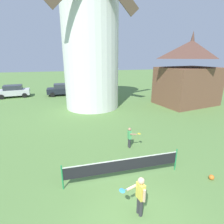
{
  "coord_description": "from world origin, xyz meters",
  "views": [
    {
      "loc": [
        -1.9,
        -4.7,
        5.24
      ],
      "look_at": [
        0.27,
        3.71,
        2.49
      ],
      "focal_mm": 28.95,
      "sensor_mm": 36.0,
      "label": 1
    }
  ],
  "objects_px": {
    "player_far": "(130,136)",
    "parked_car_black": "(63,89)",
    "tennis_net": "(124,165)",
    "player_near": "(140,194)",
    "stray_ball": "(212,177)",
    "parked_car_silver": "(13,91)",
    "windmill": "(90,22)",
    "chapel": "(188,74)"
  },
  "relations": [
    {
      "from": "tennis_net",
      "to": "windmill",
      "type": "bearing_deg",
      "value": 87.78
    },
    {
      "from": "stray_ball",
      "to": "tennis_net",
      "type": "bearing_deg",
      "value": 164.63
    },
    {
      "from": "tennis_net",
      "to": "chapel",
      "type": "xyz_separation_m",
      "value": [
        10.68,
        10.58,
        2.59
      ]
    },
    {
      "from": "windmill",
      "to": "player_near",
      "type": "relative_size",
      "value": 10.87
    },
    {
      "from": "tennis_net",
      "to": "stray_ball",
      "type": "relative_size",
      "value": 23.0
    },
    {
      "from": "tennis_net",
      "to": "chapel",
      "type": "bearing_deg",
      "value": 44.74
    },
    {
      "from": "tennis_net",
      "to": "parked_car_black",
      "type": "height_order",
      "value": "parked_car_black"
    },
    {
      "from": "stray_ball",
      "to": "parked_car_silver",
      "type": "distance_m",
      "value": 23.69
    },
    {
      "from": "player_near",
      "to": "parked_car_black",
      "type": "bearing_deg",
      "value": 96.75
    },
    {
      "from": "tennis_net",
      "to": "player_far",
      "type": "distance_m",
      "value": 2.92
    },
    {
      "from": "windmill",
      "to": "chapel",
      "type": "height_order",
      "value": "windmill"
    },
    {
      "from": "chapel",
      "to": "stray_ball",
      "type": "bearing_deg",
      "value": -120.86
    },
    {
      "from": "windmill",
      "to": "player_far",
      "type": "distance_m",
      "value": 12.03
    },
    {
      "from": "player_far",
      "to": "parked_car_silver",
      "type": "distance_m",
      "value": 19.25
    },
    {
      "from": "stray_ball",
      "to": "chapel",
      "type": "distance_m",
      "value": 13.89
    },
    {
      "from": "parked_car_black",
      "to": "player_far",
      "type": "bearing_deg",
      "value": -76.91
    },
    {
      "from": "player_near",
      "to": "player_far",
      "type": "height_order",
      "value": "player_near"
    },
    {
      "from": "player_near",
      "to": "player_far",
      "type": "xyz_separation_m",
      "value": [
        1.3,
        4.56,
        -0.12
      ]
    },
    {
      "from": "parked_car_silver",
      "to": "player_near",
      "type": "bearing_deg",
      "value": -67.49
    },
    {
      "from": "chapel",
      "to": "player_far",
      "type": "bearing_deg",
      "value": -139.91
    },
    {
      "from": "windmill",
      "to": "player_far",
      "type": "xyz_separation_m",
      "value": [
        0.78,
        -9.39,
        -7.48
      ]
    },
    {
      "from": "windmill",
      "to": "player_far",
      "type": "bearing_deg",
      "value": -85.28
    },
    {
      "from": "player_near",
      "to": "chapel",
      "type": "distance_m",
      "value": 16.65
    },
    {
      "from": "player_near",
      "to": "chapel",
      "type": "bearing_deg",
      "value": 49.35
    },
    {
      "from": "windmill",
      "to": "tennis_net",
      "type": "relative_size",
      "value": 3.06
    },
    {
      "from": "tennis_net",
      "to": "player_near",
      "type": "height_order",
      "value": "player_near"
    },
    {
      "from": "stray_ball",
      "to": "parked_car_silver",
      "type": "height_order",
      "value": "parked_car_silver"
    },
    {
      "from": "windmill",
      "to": "parked_car_silver",
      "type": "height_order",
      "value": "windmill"
    },
    {
      "from": "player_far",
      "to": "parked_car_black",
      "type": "xyz_separation_m",
      "value": [
        -3.74,
        16.07,
        0.1
      ]
    },
    {
      "from": "parked_car_silver",
      "to": "windmill",
      "type": "bearing_deg",
      "value": -37.42
    },
    {
      "from": "player_near",
      "to": "parked_car_silver",
      "type": "height_order",
      "value": "parked_car_silver"
    },
    {
      "from": "tennis_net",
      "to": "chapel",
      "type": "relative_size",
      "value": 0.69
    },
    {
      "from": "player_far",
      "to": "chapel",
      "type": "xyz_separation_m",
      "value": [
        9.43,
        7.94,
        2.57
      ]
    },
    {
      "from": "player_far",
      "to": "stray_ball",
      "type": "xyz_separation_m",
      "value": [
        2.5,
        -3.67,
        -0.59
      ]
    },
    {
      "from": "player_near",
      "to": "parked_car_silver",
      "type": "relative_size",
      "value": 0.37
    },
    {
      "from": "player_near",
      "to": "chapel",
      "type": "xyz_separation_m",
      "value": [
        10.73,
        12.5,
        2.45
      ]
    },
    {
      "from": "parked_car_silver",
      "to": "chapel",
      "type": "relative_size",
      "value": 0.52
    },
    {
      "from": "tennis_net",
      "to": "player_near",
      "type": "xyz_separation_m",
      "value": [
        -0.05,
        -1.92,
        0.14
      ]
    },
    {
      "from": "player_far",
      "to": "parked_car_black",
      "type": "relative_size",
      "value": 0.29
    },
    {
      "from": "windmill",
      "to": "stray_ball",
      "type": "relative_size",
      "value": 70.38
    },
    {
      "from": "player_far",
      "to": "chapel",
      "type": "distance_m",
      "value": 12.6
    },
    {
      "from": "windmill",
      "to": "parked_car_black",
      "type": "height_order",
      "value": "windmill"
    }
  ]
}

